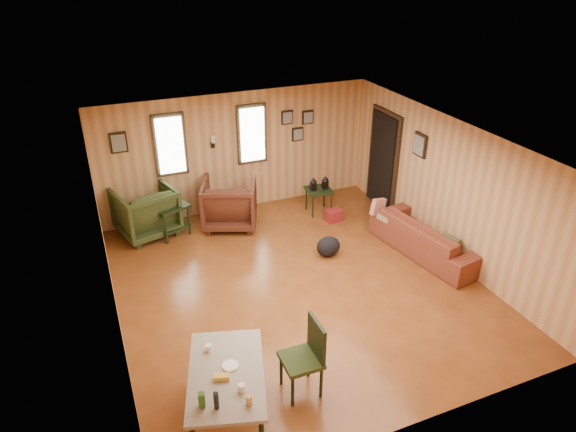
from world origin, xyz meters
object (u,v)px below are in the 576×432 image
at_px(sofa, 429,232).
at_px(recliner_green, 145,209).
at_px(end_table, 170,214).
at_px(side_table, 319,188).
at_px(recliner_brown, 230,201).
at_px(dining_table, 226,378).

height_order(sofa, recliner_green, recliner_green).
height_order(end_table, side_table, side_table).
distance_m(recliner_green, end_table, 0.47).
bearing_deg(recliner_green, recliner_brown, 155.00).
bearing_deg(sofa, end_table, 50.37).
distance_m(recliner_brown, side_table, 1.82).
height_order(sofa, end_table, sofa).
distance_m(end_table, dining_table, 4.50).
height_order(recliner_brown, side_table, recliner_brown).
bearing_deg(side_table, recliner_brown, 174.71).
xyz_separation_m(sofa, dining_table, (-4.28, -2.13, 0.21)).
relative_size(side_table, dining_table, 0.51).
bearing_deg(recliner_brown, side_table, -163.61).
distance_m(recliner_brown, recliner_green, 1.56).
bearing_deg(dining_table, sofa, 43.09).
height_order(recliner_green, dining_table, recliner_green).
xyz_separation_m(recliner_green, side_table, (3.34, -0.44, 0.02)).
relative_size(recliner_brown, dining_table, 0.66).
xyz_separation_m(recliner_brown, end_table, (-1.14, 0.05, -0.08)).
xyz_separation_m(sofa, end_table, (-4.04, 2.36, 0.00)).
height_order(sofa, recliner_brown, recliner_brown).
relative_size(recliner_brown, side_table, 1.30).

